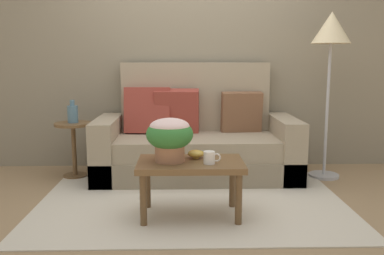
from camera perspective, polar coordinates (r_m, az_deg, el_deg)
ground_plane at (r=3.63m, az=-0.04°, el=-10.12°), size 14.00×14.00×0.00m
wall_back at (r=4.74m, az=-0.45°, el=11.55°), size 6.40×0.12×2.78m
area_rug at (r=3.63m, az=-0.04°, el=-10.04°), size 2.57×1.80×0.01m
couch at (r=4.36m, az=0.41°, el=-2.00°), size 2.03×0.90×1.17m
coffee_table at (r=3.21m, az=-0.21°, el=-5.69°), size 0.80×0.49×0.44m
side_table at (r=4.44m, az=-15.79°, el=-1.61°), size 0.37×0.37×0.57m
floor_lamp at (r=4.42m, az=18.36°, el=11.39°), size 0.38×0.38×1.66m
potted_plant at (r=3.15m, az=-3.05°, el=-1.02°), size 0.35×0.35×0.33m
coffee_mug at (r=3.11m, az=2.42°, el=-4.10°), size 0.13×0.08×0.09m
snack_bowl at (r=3.28m, az=0.53°, el=-3.58°), size 0.13×0.13×0.07m
table_vase at (r=4.40m, az=-15.91°, el=1.84°), size 0.11×0.11×0.23m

